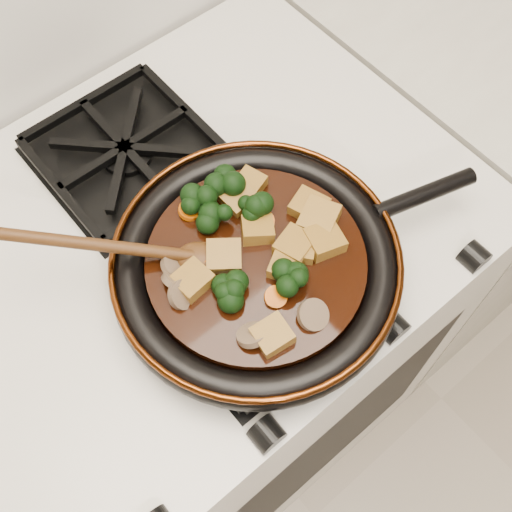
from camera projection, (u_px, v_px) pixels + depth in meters
stove at (209, 342)px, 1.25m from camera, size 0.76×0.60×0.90m
burner_grate_front at (255, 292)px, 0.79m from camera, size 0.23×0.23×0.03m
burner_grate_back at (126, 152)px, 0.89m from camera, size 0.23×0.23×0.03m
skillet at (258, 266)px, 0.77m from camera, size 0.47×0.35×0.05m
braising_sauce at (256, 264)px, 0.77m from camera, size 0.26×0.26×0.02m
tofu_cube_0 at (237, 197)px, 0.79m from camera, size 0.04×0.04×0.03m
tofu_cube_1 at (285, 267)px, 0.75m from camera, size 0.05×0.05×0.02m
tofu_cube_2 at (309, 207)px, 0.79m from camera, size 0.05×0.05×0.02m
tofu_cube_3 at (324, 241)px, 0.76m from camera, size 0.05×0.05×0.03m
tofu_cube_4 at (224, 257)px, 0.75m from camera, size 0.06×0.06×0.03m
tofu_cube_5 at (192, 281)px, 0.74m from camera, size 0.04×0.04×0.02m
tofu_cube_6 at (257, 230)px, 0.77m from camera, size 0.05×0.05×0.03m
tofu_cube_7 at (295, 246)px, 0.76m from camera, size 0.05×0.05×0.03m
tofu_cube_8 at (299, 248)px, 0.76m from camera, size 0.05×0.05×0.02m
tofu_cube_9 at (249, 185)px, 0.80m from camera, size 0.05×0.04×0.02m
tofu_cube_10 at (319, 219)px, 0.78m from camera, size 0.06×0.06×0.03m
tofu_cube_11 at (273, 335)px, 0.71m from camera, size 0.05×0.04×0.02m
broccoli_floret_0 at (229, 289)px, 0.73m from camera, size 0.09×0.08×0.06m
broccoli_floret_1 at (214, 217)px, 0.77m from camera, size 0.08×0.08×0.08m
broccoli_floret_2 at (255, 211)px, 0.78m from camera, size 0.08×0.08×0.06m
broccoli_floret_3 at (288, 278)px, 0.74m from camera, size 0.08×0.07×0.07m
broccoli_floret_4 at (222, 186)px, 0.79m from camera, size 0.07×0.08×0.07m
broccoli_floret_5 at (198, 203)px, 0.78m from camera, size 0.07×0.07×0.07m
carrot_coin_0 at (201, 256)px, 0.76m from camera, size 0.03×0.03×0.02m
carrot_coin_1 at (190, 210)px, 0.79m from camera, size 0.03×0.03×0.02m
carrot_coin_2 at (262, 222)px, 0.78m from camera, size 0.03×0.03×0.01m
carrot_coin_3 at (328, 242)px, 0.77m from camera, size 0.03×0.03×0.01m
carrot_coin_4 at (276, 297)px, 0.73m from camera, size 0.03×0.03×0.02m
mushroom_slice_0 at (313, 315)px, 0.72m from camera, size 0.05×0.05×0.02m
mushroom_slice_1 at (174, 266)px, 0.75m from camera, size 0.04×0.04×0.03m
mushroom_slice_2 at (182, 295)px, 0.73m from camera, size 0.05×0.04×0.03m
mushroom_slice_3 at (252, 335)px, 0.71m from camera, size 0.04×0.04×0.02m
mushroom_slice_4 at (176, 281)px, 0.74m from camera, size 0.03×0.04×0.03m
wooden_spoon at (143, 250)px, 0.74m from camera, size 0.13×0.11×0.23m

